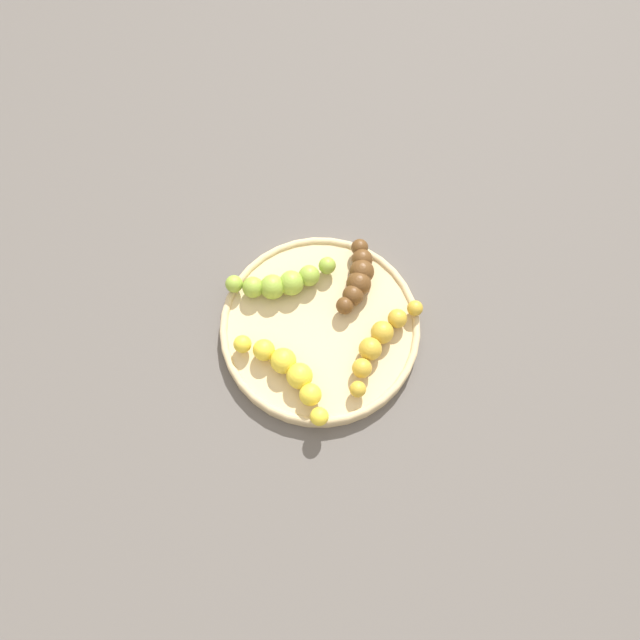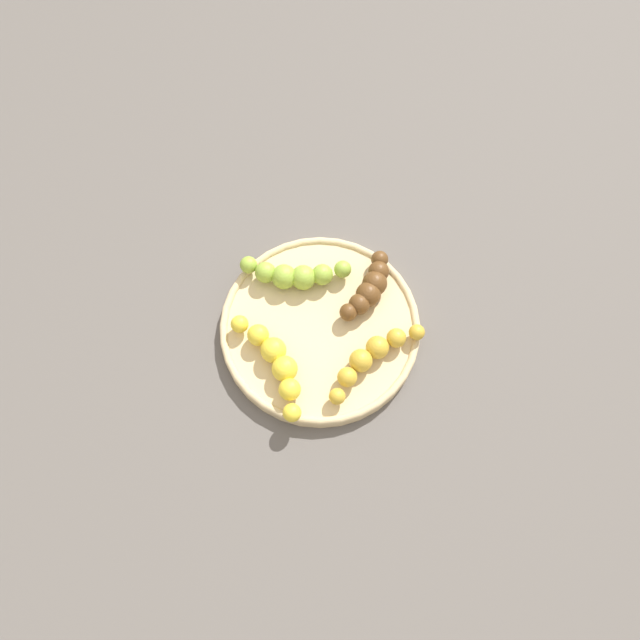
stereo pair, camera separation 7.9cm
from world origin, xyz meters
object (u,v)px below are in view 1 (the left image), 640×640
at_px(banana_overripe, 358,277).
at_px(fruit_bowl, 320,327).
at_px(banana_green, 281,282).
at_px(banana_yellow, 288,371).
at_px(banana_spotted, 379,343).

bearing_deg(banana_overripe, fruit_bowl, -115.00).
xyz_separation_m(banana_green, banana_yellow, (0.03, -0.12, -0.00)).
xyz_separation_m(fruit_bowl, banana_spotted, (0.08, -0.02, 0.02)).
distance_m(banana_spotted, banana_overripe, 0.09).
distance_m(fruit_bowl, banana_green, 0.08).
height_order(banana_green, banana_overripe, same).
bearing_deg(banana_spotted, banana_overripe, -39.32).
bearing_deg(banana_overripe, banana_spotted, -60.52).
xyz_separation_m(fruit_bowl, banana_overripe, (0.04, 0.07, 0.02)).
bearing_deg(fruit_bowl, banana_green, 139.82).
bearing_deg(banana_green, banana_overripe, 81.02).
relative_size(fruit_bowl, banana_overripe, 2.38).
height_order(banana_yellow, banana_overripe, same).
height_order(fruit_bowl, banana_spotted, banana_spotted).
bearing_deg(banana_green, banana_yellow, -7.67).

